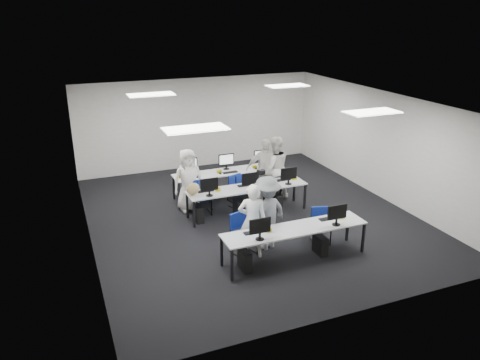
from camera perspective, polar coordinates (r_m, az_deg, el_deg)
name	(u,v)px	position (r m, az deg, el deg)	size (l,w,h in m)	color
room	(251,161)	(11.72, 1.32, 2.28)	(9.00, 9.02, 3.00)	black
ceiling_panels	(251,102)	(11.35, 1.38, 9.44)	(5.20, 4.60, 0.02)	white
desk_front	(295,230)	(10.02, 6.72, -6.12)	(3.20, 0.70, 0.73)	silver
desk_mid	(247,189)	(12.17, 0.91, -1.12)	(3.20, 0.70, 0.73)	silver
desk_back	(229,173)	(13.39, -1.41, 0.89)	(3.20, 0.70, 0.73)	silver
equipment_front	(287,246)	(10.07, 5.72, -8.00)	(2.51, 0.41, 1.19)	#0C4E9C
equipment_mid	(241,202)	(12.20, 0.11, -2.68)	(2.91, 0.41, 1.19)	white
equipment_back	(235,182)	(13.58, -0.67, -0.27)	(2.91, 0.41, 1.19)	white
chair_0	(243,241)	(10.36, 0.41, -7.47)	(0.58, 0.61, 0.92)	navy
chair_1	(320,232)	(11.01, 9.77, -6.23)	(0.50, 0.52, 0.81)	navy
chair_2	(202,203)	(12.37, -4.63, -2.85)	(0.46, 0.49, 0.87)	navy
chair_3	(239,197)	(12.70, -0.11, -2.13)	(0.57, 0.59, 0.89)	navy
chair_4	(270,190)	(13.24, 3.73, -1.25)	(0.52, 0.55, 0.86)	navy
chair_5	(204,198)	(12.70, -4.39, -2.20)	(0.49, 0.52, 0.88)	navy
chair_6	(238,192)	(13.06, -0.28, -1.53)	(0.52, 0.55, 0.86)	navy
chair_7	(274,187)	(13.46, 4.13, -0.84)	(0.49, 0.52, 0.90)	navy
handbag	(193,189)	(11.68, -5.74, -1.09)	(0.37, 0.24, 0.30)	#9C8050
student_0	(252,221)	(10.02, 1.52, -5.00)	(0.61, 0.40, 1.67)	silver
student_1	(274,168)	(13.17, 4.23, 1.52)	(0.87, 0.68, 1.80)	silver
student_2	(188,180)	(12.41, -6.33, 0.00)	(0.82, 0.54, 1.68)	silver
student_3	(265,170)	(13.02, 3.01, 1.26)	(1.04, 0.43, 1.77)	silver
photographer	(267,213)	(10.37, 3.25, -4.03)	(1.10, 0.63, 1.70)	slate
dslr_camera	(261,172)	(10.15, 2.63, 0.95)	(0.14, 0.18, 0.10)	black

